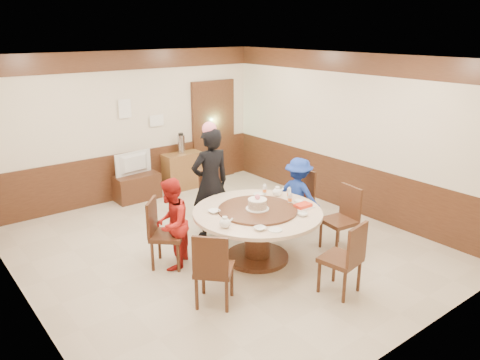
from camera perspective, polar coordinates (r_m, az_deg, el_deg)
room at (r=6.80m, az=-2.17°, el=-0.04°), size 6.00×6.04×2.84m
banquet_table at (r=6.66m, az=2.13°, el=-5.49°), size 1.82×1.82×0.78m
chair_0 at (r=7.85m, az=6.93°, el=-3.64°), size 0.47×0.46×0.97m
chair_1 at (r=7.79m, az=-2.90°, el=-3.71°), size 0.48×0.48×0.97m
chair_2 at (r=6.67m, az=-8.94°, el=-7.84°), size 0.62×0.62×0.97m
chair_3 at (r=5.74m, az=-3.18°, el=-12.21°), size 0.62×0.62×0.97m
chair_4 at (r=6.08m, az=12.22°, el=-10.73°), size 0.51×0.52×0.97m
chair_5 at (r=7.20m, az=12.02°, el=-5.99°), size 0.50×0.49×0.97m
person_standing at (r=7.30m, az=-3.62°, el=-0.41°), size 0.68×0.48×1.77m
person_red at (r=6.48m, az=-8.37°, el=-5.31°), size 0.79×0.78×1.28m
person_blue at (r=7.61m, az=7.11°, el=-1.83°), size 0.64×0.89×1.24m
birthday_cake at (r=6.53m, az=2.13°, el=-2.93°), size 0.33×0.33×0.22m
teapot_left at (r=6.02m, az=-1.85°, el=-5.25°), size 0.17×0.15×0.13m
teapot_right at (r=7.14m, az=4.58°, el=-1.47°), size 0.17×0.15×0.13m
bowl_0 at (r=6.50m, az=-3.19°, el=-3.85°), size 0.16×0.16×0.04m
bowl_1 at (r=6.44m, az=7.65°, el=-4.17°), size 0.14×0.14×0.04m
bowl_2 at (r=5.97m, az=2.44°, el=-5.91°), size 0.15×0.15×0.04m
bowl_3 at (r=6.91m, az=7.15°, el=-2.60°), size 0.13×0.13×0.04m
saucer_near at (r=5.97m, az=4.34°, el=-6.08°), size 0.18×0.18×0.01m
saucer_far at (r=7.20m, az=2.34°, el=-1.72°), size 0.18×0.18×0.01m
shrimp_platter at (r=6.71m, az=7.68°, el=-3.18°), size 0.30×0.20×0.06m
bottle_0 at (r=6.82m, az=6.10°, el=-2.30°), size 0.06×0.06×0.16m
bottle_1 at (r=7.04m, az=6.00°, el=-1.65°), size 0.06×0.06×0.16m
bottle_2 at (r=7.16m, az=3.01°, el=-1.22°), size 0.06×0.06×0.16m
tv_stand at (r=9.28m, az=-12.44°, el=-0.84°), size 0.85×0.45×0.50m
television at (r=9.14m, az=-12.64°, el=1.95°), size 0.77×0.19×0.44m
side_cabinet at (r=9.74m, az=-7.01°, el=1.13°), size 0.80×0.40×0.75m
thermos at (r=9.58m, az=-7.19°, el=4.35°), size 0.15×0.15×0.38m
notice_left at (r=9.09m, az=-13.85°, el=8.44°), size 0.25×0.00×0.35m
notice_right at (r=9.42m, az=-10.11°, el=7.15°), size 0.30×0.00×0.22m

